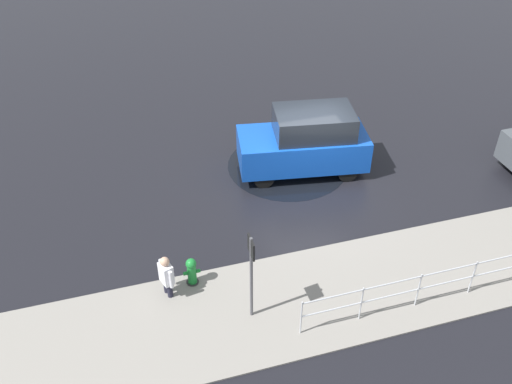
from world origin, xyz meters
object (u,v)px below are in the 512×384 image
at_px(fire_hydrant, 192,272).
at_px(pedestrian, 166,275).
at_px(moving_hatchback, 305,142).
at_px(sign_post, 251,267).

relative_size(fire_hydrant, pedestrian, 0.66).
height_order(moving_hatchback, pedestrian, moving_hatchback).
height_order(fire_hydrant, sign_post, sign_post).
height_order(fire_hydrant, pedestrian, pedestrian).
height_order(moving_hatchback, sign_post, sign_post).
bearing_deg(moving_hatchback, pedestrian, 39.14).
bearing_deg(pedestrian, sign_post, 145.72).
xyz_separation_m(fire_hydrant, pedestrian, (0.63, 0.21, 0.28)).
bearing_deg(sign_post, fire_hydrant, -51.53).
height_order(pedestrian, sign_post, sign_post).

